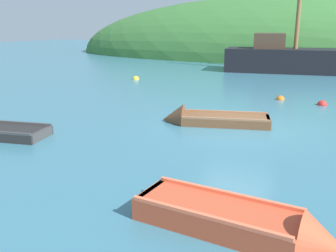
{
  "coord_description": "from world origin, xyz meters",
  "views": [
    {
      "loc": [
        3.07,
        -12.3,
        3.4
      ],
      "look_at": [
        -1.83,
        -1.73,
        0.24
      ],
      "focal_mm": 39.99,
      "sensor_mm": 36.0,
      "label": 1
    }
  ],
  "objects": [
    {
      "name": "sailing_ship",
      "position": [
        1.74,
        17.15,
        0.63
      ],
      "size": [
        16.86,
        5.25,
        11.36
      ],
      "rotation": [
        0.0,
        0.0,
        0.15
      ],
      "color": "black",
      "rests_on": "ground"
    },
    {
      "name": "ground_plane",
      "position": [
        0.0,
        0.0,
        0.0
      ],
      "size": [
        120.0,
        120.0,
        0.0
      ],
      "primitive_type": "plane",
      "color": "teal"
    },
    {
      "name": "buoy_orange",
      "position": [
        0.59,
        5.59,
        0.0
      ],
      "size": [
        0.39,
        0.39,
        0.39
      ],
      "primitive_type": "sphere",
      "color": "orange",
      "rests_on": "ground"
    },
    {
      "name": "buoy_red",
      "position": [
        2.45,
        5.09,
        0.0
      ],
      "size": [
        0.43,
        0.43,
        0.43
      ],
      "primitive_type": "sphere",
      "color": "red",
      "rests_on": "ground"
    },
    {
      "name": "buoy_yellow",
      "position": [
        -8.95,
        8.65,
        0.0
      ],
      "size": [
        0.43,
        0.43,
        0.43
      ],
      "primitive_type": "sphere",
      "color": "yellow",
      "rests_on": "ground"
    },
    {
      "name": "rowboat_outer_left",
      "position": [
        -1.13,
        -0.03,
        0.09
      ],
      "size": [
        3.94,
        2.11,
        1.15
      ],
      "rotation": [
        0.0,
        0.0,
        3.4
      ],
      "color": "brown",
      "rests_on": "ground"
    },
    {
      "name": "shore_hill",
      "position": [
        -3.88,
        31.61,
        0.0
      ],
      "size": [
        49.87,
        22.0,
        13.13
      ],
      "primitive_type": "ellipsoid",
      "color": "#387033",
      "rests_on": "ground"
    },
    {
      "name": "rowboat_portside",
      "position": [
        1.89,
        -6.69,
        0.14
      ],
      "size": [
        3.6,
        1.3,
        1.0
      ],
      "rotation": [
        0.0,
        0.0,
        6.21
      ],
      "color": "#C64C2D",
      "rests_on": "ground"
    }
  ]
}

